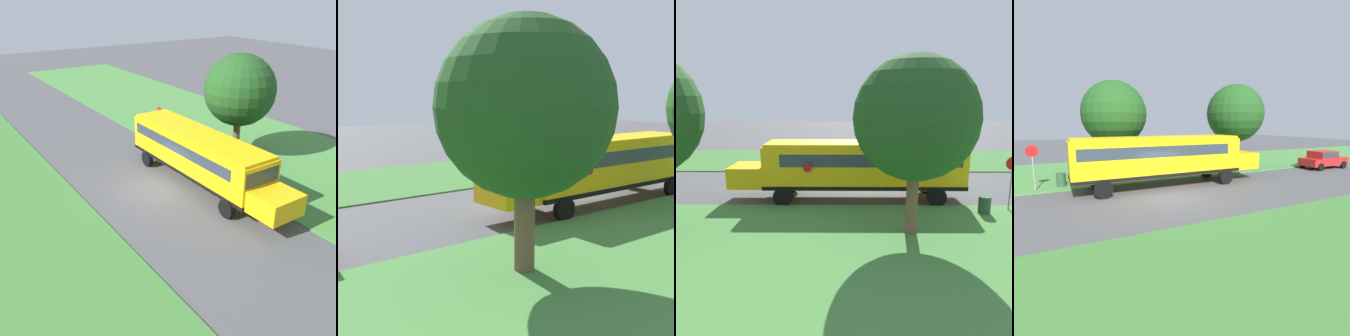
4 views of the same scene
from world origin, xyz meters
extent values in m
plane|color=#4C4C4F|center=(0.00, 0.00, 0.00)|extent=(120.00, 120.00, 0.00)
cube|color=#3D7533|center=(9.00, 0.00, 0.04)|extent=(10.00, 80.00, 0.07)
cube|color=yellow|center=(-2.68, 0.46, 1.90)|extent=(2.50, 10.50, 2.20)
cube|color=yellow|center=(-2.68, 6.66, 1.35)|extent=(2.20, 1.90, 1.10)
cube|color=yellow|center=(-2.68, 0.46, 3.08)|extent=(2.35, 10.29, 0.16)
cube|color=black|center=(-2.68, 0.46, 0.92)|extent=(2.54, 10.54, 0.20)
cube|color=#2D3842|center=(-2.68, 0.16, 2.36)|extent=(2.53, 9.24, 0.64)
cube|color=#2D3842|center=(-2.68, 5.66, 2.36)|extent=(2.25, 0.12, 0.80)
cylinder|color=red|center=(-4.11, 3.35, 2.05)|extent=(0.03, 0.44, 0.44)
cylinder|color=black|center=(-3.93, 4.66, 0.50)|extent=(0.30, 1.00, 1.00)
cylinder|color=black|center=(-1.43, 4.66, 0.50)|extent=(0.30, 1.00, 1.00)
cylinder|color=black|center=(-3.93, -3.22, 0.50)|extent=(0.30, 1.00, 1.00)
cylinder|color=black|center=(-1.43, -3.22, 0.50)|extent=(0.30, 1.00, 1.00)
cylinder|color=brown|center=(-7.25, 9.67, 1.46)|extent=(0.61, 0.61, 2.92)
sphere|color=#1E4C1C|center=(-7.25, 9.67, 4.87)|extent=(5.18, 5.18, 5.18)
sphere|color=#1E4C1C|center=(-7.62, 10.00, 4.65)|extent=(3.28, 3.28, 3.28)
camera|label=1|loc=(10.81, 17.48, 10.75)|focal=42.00mm
camera|label=2|loc=(-17.34, 18.29, 5.22)|focal=50.00mm
camera|label=3|loc=(-20.04, 1.37, 5.43)|focal=35.00mm
camera|label=4|loc=(12.60, -5.35, 3.97)|focal=28.00mm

